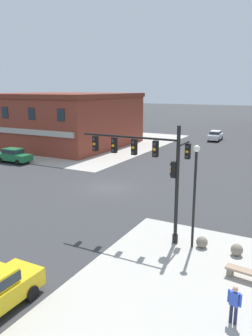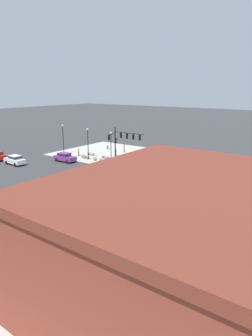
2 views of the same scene
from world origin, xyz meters
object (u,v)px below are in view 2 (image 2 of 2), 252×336
at_px(bench_mid_block, 91,154).
at_px(street_lamp_corner_near, 111,144).
at_px(car_main_northbound_far, 228,210).
at_px(street_lamp_mid_sidewalk, 88,140).
at_px(car_cross_far, 65,157).
at_px(traffic_signal_main, 121,141).
at_px(bollard_sphere_curb_c, 95,159).
at_px(bollard_sphere_curb_b, 101,160).
at_px(car_main_northbound_near, 15,160).
at_px(pedestrian_near_bench, 108,145).
at_px(street_lamp_corner_far, 63,136).
at_px(car_cross_eastbound, 212,158).
at_px(bollard_sphere_curb_a, 108,161).
at_px(bollard_sphere_curb_e, 85,157).
at_px(bollard_sphere_curb_d, 88,157).
at_px(car_main_southbound_near, 162,153).
at_px(bollard_sphere_curb_f, 83,156).
at_px(bench_near_signal, 105,157).
at_px(pedestrian_walking_east, 79,151).
at_px(pedestrian_at_curb, 124,148).
at_px(pedestrian_with_bag, 116,151).

bearing_deg(bench_mid_block, street_lamp_corner_near, 160.91).
distance_m(street_lamp_corner_near, car_main_northbound_far, 27.74).
relative_size(street_lamp_mid_sidewalk, car_cross_far, 1.34).
distance_m(traffic_signal_main, street_lamp_mid_sidewalk, 7.86).
bearing_deg(car_cross_far, bollard_sphere_curb_c, -133.40).
height_order(bollard_sphere_curb_b, car_main_northbound_near, car_main_northbound_near).
relative_size(pedestrian_near_bench, street_lamp_corner_far, 0.29).
distance_m(car_main_northbound_far, car_cross_eastbound, 25.21).
bearing_deg(street_lamp_mid_sidewalk, bollard_sphere_curb_a, -177.78).
relative_size(bench_mid_block, street_lamp_mid_sidewalk, 0.31).
xyz_separation_m(bollard_sphere_curb_c, bollard_sphere_curb_e, (2.82, -0.14, 0.00)).
relative_size(bollard_sphere_curb_d, car_main_southbound_near, 0.14).
xyz_separation_m(car_main_northbound_far, car_cross_eastbound, (10.65, -22.84, 0.00)).
relative_size(street_lamp_mid_sidewalk, car_main_northbound_far, 1.35).
height_order(pedestrian_near_bench, car_cross_eastbound, pedestrian_near_bench).
bearing_deg(car_cross_far, car_main_northbound_near, 51.07).
relative_size(bollard_sphere_curb_c, bollard_sphere_curb_f, 1.00).
height_order(bench_near_signal, car_cross_far, car_cross_far).
height_order(pedestrian_near_bench, pedestrian_walking_east, pedestrian_near_bench).
distance_m(bollard_sphere_curb_b, bollard_sphere_curb_e, 4.24).
xyz_separation_m(bench_mid_block, pedestrian_walking_east, (1.66, 1.80, 0.59)).
distance_m(pedestrian_at_curb, street_lamp_corner_near, 10.03).
bearing_deg(bollard_sphere_curb_b, pedestrian_near_bench, -56.33).
relative_size(bollard_sphere_curb_a, car_main_northbound_far, 0.14).
bearing_deg(bollard_sphere_curb_c, street_lamp_mid_sidewalk, 6.89).
height_order(traffic_signal_main, pedestrian_with_bag, traffic_signal_main).
xyz_separation_m(bollard_sphere_curb_b, street_lamp_corner_near, (-2.36, -0.16, 3.24)).
height_order(bollard_sphere_curb_c, car_main_northbound_near, car_main_northbound_near).
height_order(pedestrian_near_bench, car_cross_far, pedestrian_near_bench).
xyz_separation_m(traffic_signal_main, bollard_sphere_curb_c, (6.31, -0.02, -4.10)).
bearing_deg(street_lamp_corner_near, car_cross_far, 29.23).
relative_size(bollard_sphere_curb_a, bollard_sphere_curb_e, 1.00).
bearing_deg(bollard_sphere_curb_e, pedestrian_near_bench, -77.09).
bearing_deg(car_main_southbound_near, bench_mid_block, 27.58).
relative_size(bollard_sphere_curb_c, car_cross_eastbound, 0.14).
bearing_deg(bollard_sphere_curb_f, street_lamp_corner_near, 178.50).
bearing_deg(pedestrian_with_bag, pedestrian_walking_east, 37.86).
xyz_separation_m(traffic_signal_main, bollard_sphere_curb_a, (3.02, -0.03, -4.10)).
height_order(street_lamp_mid_sidewalk, car_cross_eastbound, street_lamp_mid_sidewalk).
bearing_deg(pedestrian_at_curb, car_main_southbound_near, -178.40).
distance_m(bollard_sphere_curb_b, pedestrian_near_bench, 11.62).
distance_m(bollard_sphere_curb_e, pedestrian_walking_east, 2.68).
xyz_separation_m(pedestrian_walking_east, car_main_northbound_near, (4.04, 11.84, -0.00)).
height_order(bollard_sphere_curb_f, pedestrian_walking_east, pedestrian_walking_east).
bearing_deg(car_cross_far, car_main_southbound_near, -133.75).
xyz_separation_m(bench_mid_block, car_main_southbound_near, (-12.69, -6.63, 0.59)).
bearing_deg(car_cross_eastbound, car_main_southbound_near, 13.98).
height_order(pedestrian_walking_east, car_cross_eastbound, car_cross_eastbound).
bearing_deg(pedestrian_near_bench, car_cross_far, 94.87).
distance_m(street_lamp_corner_far, car_main_southbound_near, 20.11).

